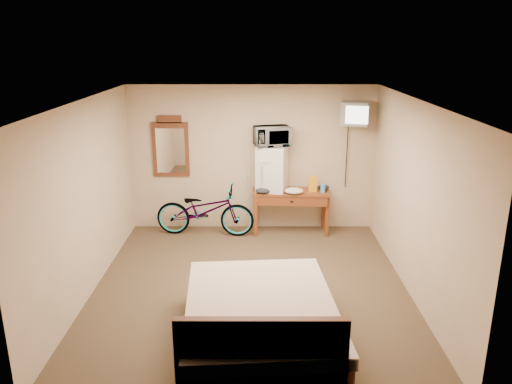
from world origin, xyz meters
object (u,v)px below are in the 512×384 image
at_px(crt_television, 355,113).
at_px(mini_fridge, 272,168).
at_px(wall_mirror, 171,147).
at_px(desk, 291,198).
at_px(microwave, 272,136).
at_px(bicycle, 205,210).
at_px(blue_cup, 323,188).
at_px(bed, 261,324).

bearing_deg(crt_television, mini_fridge, 178.23).
xyz_separation_m(crt_television, wall_mirror, (-3.06, 0.25, -0.61)).
xyz_separation_m(desk, wall_mirror, (-2.05, 0.27, 0.83)).
bearing_deg(microwave, mini_fridge, -137.59).
distance_m(mini_fridge, crt_television, 1.62).
xyz_separation_m(wall_mirror, bicycle, (0.59, -0.36, -1.01)).
height_order(mini_fridge, blue_cup, mini_fridge).
distance_m(desk, blue_cup, 0.57).
xyz_separation_m(mini_fridge, bicycle, (-1.13, -0.15, -0.70)).
bearing_deg(desk, wall_mirror, 172.47).
distance_m(wall_mirror, bicycle, 1.23).
height_order(mini_fridge, bicycle, mini_fridge).
bearing_deg(desk, blue_cup, -5.57).
distance_m(crt_television, bed, 4.13).
bearing_deg(desk, microwave, 169.16).
distance_m(blue_cup, bed, 3.53).
distance_m(desk, bed, 3.43).
relative_size(blue_cup, wall_mirror, 0.13).
bearing_deg(mini_fridge, desk, -10.80).
bearing_deg(crt_television, blue_cup, -171.26).
height_order(blue_cup, wall_mirror, wall_mirror).
height_order(crt_television, wall_mirror, crt_television).
bearing_deg(blue_cup, desk, 174.43).
bearing_deg(wall_mirror, microwave, -6.90).
distance_m(microwave, bed, 3.71).
distance_m(crt_television, wall_mirror, 3.13).
xyz_separation_m(desk, crt_television, (1.00, 0.02, 1.44)).
height_order(desk, blue_cup, blue_cup).
bearing_deg(mini_fridge, microwave, 56.31).
height_order(desk, mini_fridge, mini_fridge).
bearing_deg(bed, microwave, 86.41).
xyz_separation_m(blue_cup, bed, (-1.07, -3.32, -0.53)).
height_order(wall_mirror, bed, wall_mirror).
relative_size(mini_fridge, microwave, 1.34).
bearing_deg(microwave, bed, -107.49).
distance_m(blue_cup, crt_television, 1.33).
bearing_deg(mini_fridge, blue_cup, -7.59).
xyz_separation_m(wall_mirror, bed, (1.51, -3.64, -1.16)).
distance_m(crt_television, bicycle, 2.95).
relative_size(desk, microwave, 2.30).
xyz_separation_m(microwave, blue_cup, (0.86, -0.11, -0.86)).
xyz_separation_m(desk, microwave, (-0.33, 0.06, 1.06)).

